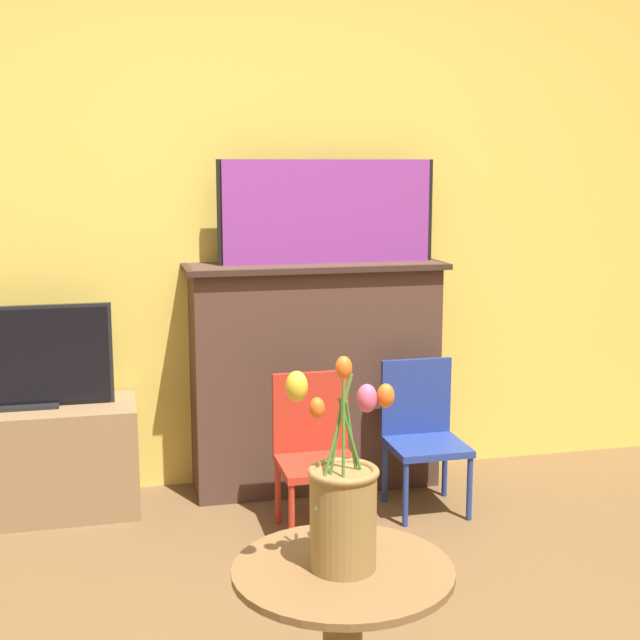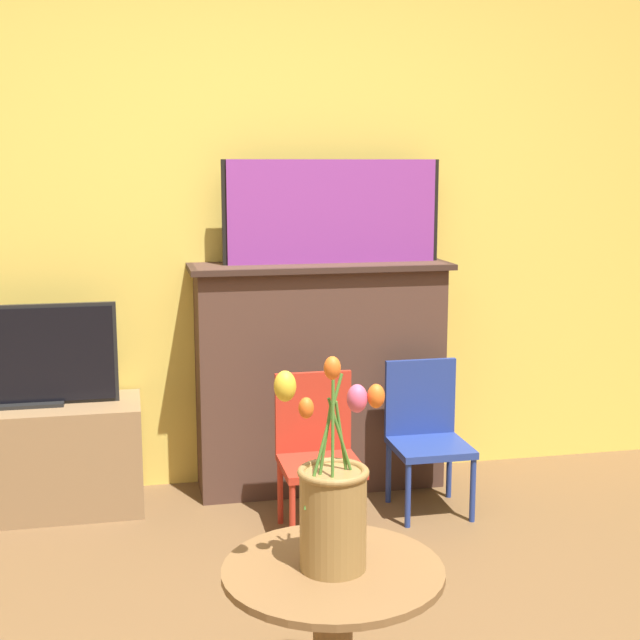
# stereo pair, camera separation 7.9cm
# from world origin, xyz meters

# --- Properties ---
(wall_back) EXTENTS (8.00, 0.06, 2.70)m
(wall_back) POSITION_xyz_m (0.00, 2.13, 1.35)
(wall_back) COLOR #EAC651
(wall_back) RESTS_ON ground
(fireplace_mantel) EXTENTS (1.16, 0.34, 1.03)m
(fireplace_mantel) POSITION_xyz_m (0.28, 1.95, 0.53)
(fireplace_mantel) COLOR #4C3328
(fireplace_mantel) RESTS_ON ground
(painting) EXTENTS (0.98, 0.03, 0.45)m
(painting) POSITION_xyz_m (0.34, 1.95, 1.26)
(painting) COLOR black
(painting) RESTS_ON fireplace_mantel
(tv_stand) EXTENTS (0.91, 0.38, 0.47)m
(tv_stand) POSITION_xyz_m (-0.97, 1.89, 0.23)
(tv_stand) COLOR olive
(tv_stand) RESTS_ON ground
(tv_monitor) EXTENTS (0.73, 0.12, 0.43)m
(tv_monitor) POSITION_xyz_m (-0.97, 1.89, 0.67)
(tv_monitor) COLOR black
(tv_monitor) RESTS_ON tv_stand
(chair_red) EXTENTS (0.31, 0.31, 0.63)m
(chair_red) POSITION_xyz_m (0.17, 1.46, 0.35)
(chair_red) COLOR #B22D1E
(chair_red) RESTS_ON ground
(chair_blue) EXTENTS (0.31, 0.31, 0.63)m
(chair_blue) POSITION_xyz_m (0.67, 1.59, 0.35)
(chair_blue) COLOR navy
(chair_blue) RESTS_ON ground
(side_table) EXTENTS (0.57, 0.57, 0.46)m
(side_table) POSITION_xyz_m (-0.07, 0.16, 0.30)
(side_table) COLOR brown
(side_table) RESTS_ON ground
(vase_tulips) EXTENTS (0.29, 0.18, 0.56)m
(vase_tulips) POSITION_xyz_m (-0.07, 0.15, 0.63)
(vase_tulips) COLOR olive
(vase_tulips) RESTS_ON side_table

